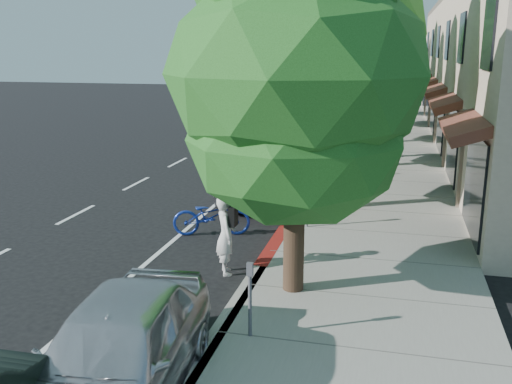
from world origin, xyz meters
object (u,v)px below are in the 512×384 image
(near_car_a, at_px, (117,353))
(silver_suv, at_px, (270,170))
(street_tree_1, at_px, (335,40))
(bicycle, at_px, (212,216))
(street_tree_0, at_px, (297,79))
(dark_suv_far, at_px, (348,108))
(cyclist, at_px, (226,235))
(street_tree_4, at_px, (369,46))
(dark_sedan, at_px, (267,151))
(street_tree_3, at_px, (362,53))
(street_tree_5, at_px, (373,52))
(white_pickup, at_px, (340,117))
(pedestrian, at_px, (361,138))
(street_tree_2, at_px, (352,49))

(near_car_a, bearing_deg, silver_suv, 86.90)
(street_tree_1, distance_m, bicycle, 5.88)
(street_tree_0, bearing_deg, dark_suv_far, 92.80)
(dark_suv_far, bearing_deg, bicycle, -89.69)
(bicycle, bearing_deg, cyclist, -172.12)
(street_tree_1, xyz_separation_m, near_car_a, (-1.67, -9.97, -4.15))
(street_tree_4, distance_m, dark_sedan, 13.91)
(cyclist, relative_size, near_car_a, 0.38)
(street_tree_3, bearing_deg, dark_sedan, -113.21)
(silver_suv, bearing_deg, street_tree_5, 80.08)
(street_tree_3, height_order, cyclist, street_tree_3)
(street_tree_0, relative_size, street_tree_3, 0.95)
(cyclist, xyz_separation_m, white_pickup, (0.20, 22.19, -0.03))
(bicycle, height_order, pedestrian, pedestrian)
(street_tree_0, distance_m, dark_sedan, 11.87)
(street_tree_5, xyz_separation_m, bicycle, (-2.70, -26.82, -3.89))
(street_tree_1, relative_size, dark_suv_far, 1.77)
(street_tree_4, distance_m, bicycle, 21.42)
(dark_sedan, bearing_deg, street_tree_4, 83.01)
(street_tree_4, bearing_deg, cyclist, -93.95)
(street_tree_1, bearing_deg, cyclist, -107.14)
(dark_sedan, xyz_separation_m, pedestrian, (3.35, 3.11, 0.16))
(street_tree_3, height_order, pedestrian, street_tree_3)
(street_tree_5, height_order, cyclist, street_tree_5)
(street_tree_1, relative_size, near_car_a, 1.79)
(street_tree_1, relative_size, pedestrian, 4.71)
(street_tree_2, bearing_deg, street_tree_4, 90.00)
(street_tree_1, relative_size, dark_sedan, 1.57)
(bicycle, xyz_separation_m, near_car_a, (1.03, -7.15, 0.24))
(dark_sedan, distance_m, dark_suv_far, 17.67)
(street_tree_0, distance_m, cyclist, 3.75)
(white_pickup, bearing_deg, bicycle, -94.45)
(dark_suv_far, xyz_separation_m, near_car_a, (-0.27, -32.57, -0.01))
(street_tree_5, bearing_deg, street_tree_1, -90.00)
(street_tree_3, xyz_separation_m, street_tree_5, (0.00, 12.00, -0.07))
(street_tree_5, bearing_deg, dark_sedan, -98.98)
(bicycle, relative_size, dark_sedan, 0.39)
(cyclist, height_order, bicycle, cyclist)
(street_tree_0, height_order, bicycle, street_tree_0)
(street_tree_0, height_order, dark_sedan, street_tree_0)
(bicycle, relative_size, silver_suv, 0.33)
(street_tree_3, height_order, white_pickup, street_tree_3)
(street_tree_3, xyz_separation_m, dark_suv_far, (-1.40, 10.60, -3.71))
(cyclist, bearing_deg, silver_suv, -20.59)
(street_tree_0, relative_size, street_tree_2, 0.90)
(cyclist, bearing_deg, street_tree_2, -33.01)
(white_pickup, distance_m, dark_suv_far, 5.60)
(street_tree_4, bearing_deg, dark_suv_far, 106.93)
(street_tree_4, height_order, bicycle, street_tree_4)
(silver_suv, height_order, dark_suv_far, silver_suv)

